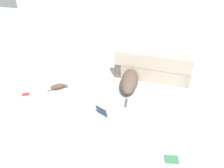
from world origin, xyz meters
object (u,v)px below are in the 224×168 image
book_green (172,159)px  laptop_open (100,114)px  cat (59,87)px  dog (130,80)px  book_red (26,94)px  couch (153,68)px

book_green → laptop_open: bearing=156.3°
book_green → cat: bearing=154.3°
laptop_open → book_green: size_ratio=1.55×
dog → book_red: size_ratio=8.41×
couch → dog: 0.90m
couch → laptop_open: 2.38m
couch → book_red: 3.56m
cat → dog: bearing=-18.5°
laptop_open → book_red: 2.14m
dog → laptop_open: dog is taller
couch → book_green: bearing=105.3°
book_red → book_green: same height
cat → laptop_open: 1.63m
cat → book_red: size_ratio=2.22×
cat → couch: bearing=-7.9°
couch → book_red: couch is taller
couch → dog: couch is taller
dog → couch: bearing=-41.8°
couch → book_red: (-2.96, -1.96, -0.25)m
book_red → dog: bearing=26.4°
couch → cat: couch is taller
laptop_open → couch: bearing=92.5°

